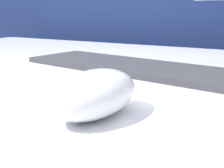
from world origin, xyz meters
TOP-DOWN VIEW (x-y plane):
  - computer_mouse_near at (-0.05, -0.17)m, footprint 0.07×0.12m
  - keyboard at (-0.09, 0.00)m, footprint 0.40×0.19m

SIDE VIEW (x-z plane):
  - keyboard at x=-0.09m, z-range 0.76..0.78m
  - computer_mouse_near at x=-0.05m, z-range 0.76..0.81m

